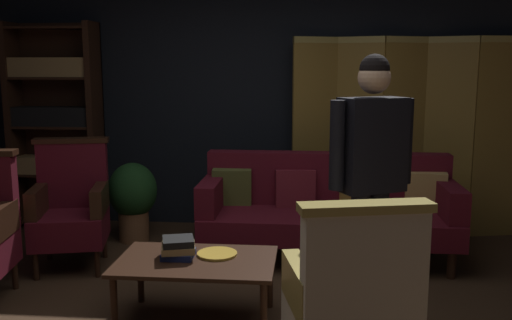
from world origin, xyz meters
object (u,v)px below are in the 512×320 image
object	(u,v)px
velvet_couch	(327,205)
standing_figure	(371,165)
book_black_cloth	(178,242)
bookshelf	(56,122)
potted_plant	(133,197)
folding_screen	(404,133)
coffee_table	(196,266)
armchair_wing_left	(71,208)
brass_tray	(217,254)
book_navy_cloth	(178,254)
book_tan_leather	(178,248)
armchair_gilt_accent	(351,306)

from	to	relation	value
velvet_couch	standing_figure	size ratio (longest dim) A/B	1.25
standing_figure	book_black_cloth	xyz separation A→B (m)	(-1.21, -0.10, -0.50)
bookshelf	potted_plant	xyz separation A→B (m)	(0.91, -0.44, -0.65)
folding_screen	potted_plant	xyz separation A→B (m)	(-2.54, -0.49, -0.56)
coffee_table	book_black_cloth	size ratio (longest dim) A/B	5.16
bookshelf	standing_figure	world-z (taller)	bookshelf
bookshelf	armchair_wing_left	size ratio (longest dim) A/B	1.97
brass_tray	folding_screen	bearing A→B (deg)	53.63
coffee_table	book_navy_cloth	size ratio (longest dim) A/B	5.11
bookshelf	coffee_table	bearing A→B (deg)	-48.51
velvet_couch	book_navy_cloth	xyz separation A→B (m)	(-0.99, -1.31, -0.02)
folding_screen	brass_tray	distance (m)	2.58
standing_figure	potted_plant	distance (m)	2.59
brass_tray	bookshelf	bearing A→B (deg)	134.63
armchair_wing_left	potted_plant	bearing A→B (deg)	67.16
folding_screen	book_black_cloth	world-z (taller)	folding_screen
armchair_wing_left	book_tan_leather	distance (m)	1.43
folding_screen	standing_figure	bearing A→B (deg)	-104.73
folding_screen	coffee_table	bearing A→B (deg)	-127.21
potted_plant	book_black_cloth	world-z (taller)	potted_plant
armchair_gilt_accent	book_navy_cloth	bearing A→B (deg)	142.37
bookshelf	armchair_wing_left	world-z (taller)	bookshelf
potted_plant	folding_screen	bearing A→B (deg)	10.89
bookshelf	armchair_wing_left	bearing A→B (deg)	-61.63
bookshelf	coffee_table	distance (m)	2.85
potted_plant	book_tan_leather	bearing A→B (deg)	-63.44
potted_plant	book_black_cloth	size ratio (longest dim) A/B	3.83
velvet_couch	brass_tray	xyz separation A→B (m)	(-0.75, -1.24, -0.03)
bookshelf	brass_tray	size ratio (longest dim) A/B	7.90
book_black_cloth	coffee_table	bearing A→B (deg)	-11.95
bookshelf	folding_screen	bearing A→B (deg)	0.87
book_tan_leather	book_black_cloth	world-z (taller)	book_black_cloth
velvet_couch	armchair_wing_left	distance (m)	2.12
armchair_wing_left	standing_figure	distance (m)	2.50
armchair_gilt_accent	armchair_wing_left	size ratio (longest dim) A/B	1.00
bookshelf	potted_plant	distance (m)	1.20
standing_figure	velvet_couch	bearing A→B (deg)	100.22
armchair_wing_left	brass_tray	world-z (taller)	armchair_wing_left
armchair_wing_left	standing_figure	bearing A→B (deg)	-19.43
armchair_gilt_accent	book_navy_cloth	xyz separation A→B (m)	(-1.03, 0.80, -0.05)
armchair_wing_left	potted_plant	world-z (taller)	armchair_wing_left
armchair_gilt_accent	book_tan_leather	bearing A→B (deg)	142.37
folding_screen	book_tan_leather	world-z (taller)	folding_screen
armchair_gilt_accent	brass_tray	world-z (taller)	armchair_gilt_accent
standing_figure	book_black_cloth	bearing A→B (deg)	-175.37
standing_figure	book_tan_leather	world-z (taller)	standing_figure
armchair_gilt_accent	potted_plant	world-z (taller)	armchair_gilt_accent
potted_plant	book_navy_cloth	xyz separation A→B (m)	(0.80, -1.61, 0.02)
book_tan_leather	book_black_cloth	bearing A→B (deg)	0.00
standing_figure	brass_tray	world-z (taller)	standing_figure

